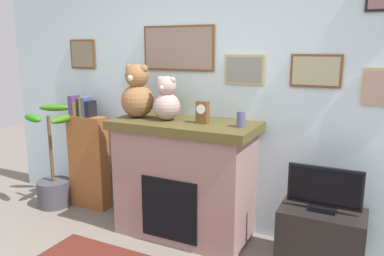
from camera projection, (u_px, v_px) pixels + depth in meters
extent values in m
cube|color=silver|center=(214.00, 96.00, 3.66)|extent=(5.20, 0.12, 2.60)
cube|color=brown|center=(178.00, 48.00, 3.65)|extent=(0.76, 0.02, 0.43)
cube|color=#856E5F|center=(178.00, 48.00, 3.64)|extent=(0.72, 0.00, 0.39)
cube|color=tan|center=(244.00, 70.00, 3.40)|extent=(0.37, 0.02, 0.26)
cube|color=slate|center=(244.00, 70.00, 3.39)|extent=(0.33, 0.00, 0.22)
cube|color=brown|center=(316.00, 71.00, 3.13)|extent=(0.41, 0.02, 0.27)
cube|color=#9B9972|center=(316.00, 71.00, 3.12)|extent=(0.37, 0.00, 0.23)
cube|color=tan|center=(382.00, 87.00, 2.94)|extent=(0.30, 0.02, 0.29)
cube|color=tan|center=(382.00, 87.00, 2.93)|extent=(0.26, 0.00, 0.25)
cube|color=brown|center=(83.00, 54.00, 4.18)|extent=(0.34, 0.02, 0.32)
cube|color=#776C52|center=(82.00, 54.00, 4.18)|extent=(0.30, 0.00, 0.28)
cube|color=#8C6965|center=(185.00, 183.00, 3.58)|extent=(1.22, 0.59, 1.03)
cube|color=#4D431F|center=(184.00, 125.00, 3.46)|extent=(1.34, 0.65, 0.08)
cube|color=black|center=(169.00, 210.00, 3.34)|extent=(0.55, 0.02, 0.57)
cube|color=brown|center=(89.00, 162.00, 4.20)|extent=(0.45, 0.16, 1.04)
cube|color=#4F346D|center=(74.00, 105.00, 4.14)|extent=(0.05, 0.13, 0.21)
cube|color=olive|center=(78.00, 109.00, 4.12)|extent=(0.05, 0.13, 0.14)
cube|color=black|center=(82.00, 107.00, 4.10)|extent=(0.03, 0.13, 0.19)
cube|color=olive|center=(84.00, 106.00, 4.08)|extent=(0.03, 0.13, 0.21)
cube|color=#37518F|center=(87.00, 107.00, 4.06)|extent=(0.04, 0.13, 0.21)
cube|color=black|center=(91.00, 109.00, 4.04)|extent=(0.05, 0.13, 0.17)
cylinder|color=#3F3F44|center=(54.00, 193.00, 4.30)|extent=(0.37, 0.37, 0.29)
cylinder|color=brown|center=(51.00, 149.00, 4.19)|extent=(0.04, 0.04, 0.75)
ellipsoid|color=#387014|center=(63.00, 119.00, 4.05)|extent=(0.13, 0.37, 0.08)
ellipsoid|color=#387115|center=(55.00, 108.00, 4.30)|extent=(0.37, 0.24, 0.08)
ellipsoid|color=#298211|center=(33.00, 118.00, 4.00)|extent=(0.37, 0.22, 0.08)
cube|color=black|center=(321.00, 238.00, 3.09)|extent=(0.67, 0.40, 0.49)
cube|color=black|center=(323.00, 208.00, 3.04)|extent=(0.20, 0.14, 0.04)
cube|color=black|center=(325.00, 187.00, 3.00)|extent=(0.57, 0.03, 0.32)
cube|color=black|center=(324.00, 187.00, 2.98)|extent=(0.53, 0.00, 0.28)
cylinder|color=#4C517A|center=(241.00, 119.00, 3.18)|extent=(0.07, 0.07, 0.13)
cube|color=brown|center=(203.00, 112.00, 3.33)|extent=(0.10, 0.07, 0.20)
cylinder|color=white|center=(201.00, 109.00, 3.29)|extent=(0.08, 0.01, 0.08)
sphere|color=brown|center=(138.00, 101.00, 3.61)|extent=(0.31, 0.31, 0.31)
sphere|color=brown|center=(137.00, 76.00, 3.56)|extent=(0.23, 0.23, 0.23)
sphere|color=brown|center=(130.00, 68.00, 3.58)|extent=(0.08, 0.08, 0.08)
sphere|color=brown|center=(144.00, 69.00, 3.51)|extent=(0.08, 0.08, 0.08)
sphere|color=beige|center=(131.00, 78.00, 3.49)|extent=(0.07, 0.07, 0.07)
sphere|color=#AA908C|center=(167.00, 106.00, 3.48)|extent=(0.25, 0.25, 0.25)
sphere|color=#AA908C|center=(166.00, 86.00, 3.44)|extent=(0.18, 0.18, 0.18)
sphere|color=#AA908C|center=(160.00, 80.00, 3.46)|extent=(0.06, 0.06, 0.06)
sphere|color=#AA908C|center=(172.00, 80.00, 3.40)|extent=(0.06, 0.06, 0.06)
sphere|color=beige|center=(162.00, 88.00, 3.38)|extent=(0.05, 0.05, 0.05)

